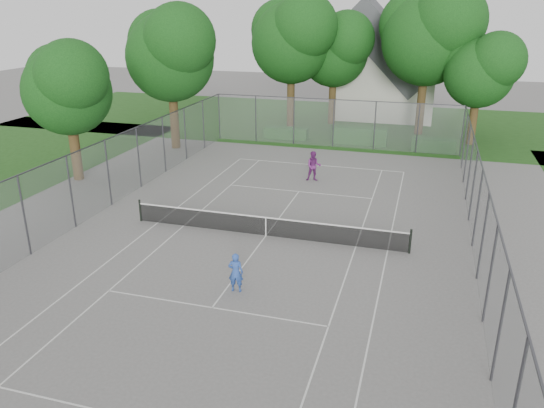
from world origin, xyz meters
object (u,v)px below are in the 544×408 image
(house, at_px, (388,71))
(woman_player, at_px, (314,166))
(tennis_net, at_px, (266,226))
(girl_player, at_px, (236,272))

(house, distance_m, woman_player, 21.34)
(tennis_net, relative_size, woman_player, 7.13)
(woman_player, bearing_deg, tennis_net, -107.04)
(tennis_net, height_order, woman_player, woman_player)
(house, bearing_deg, woman_player, -96.39)
(tennis_net, bearing_deg, girl_player, -85.45)
(woman_player, bearing_deg, house, 68.91)
(tennis_net, distance_m, girl_player, 5.08)
(girl_player, bearing_deg, house, -101.72)
(tennis_net, height_order, girl_player, girl_player)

